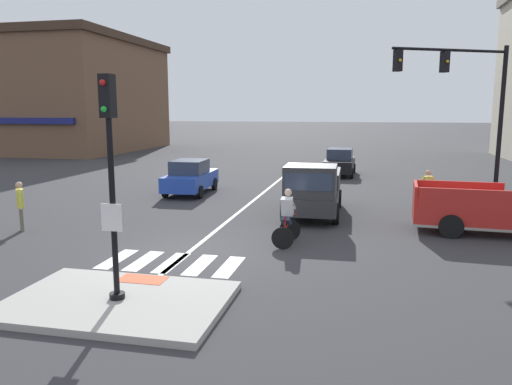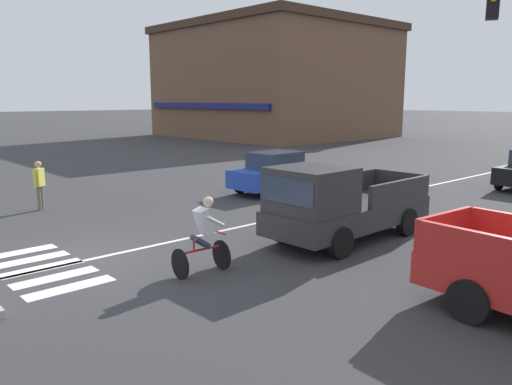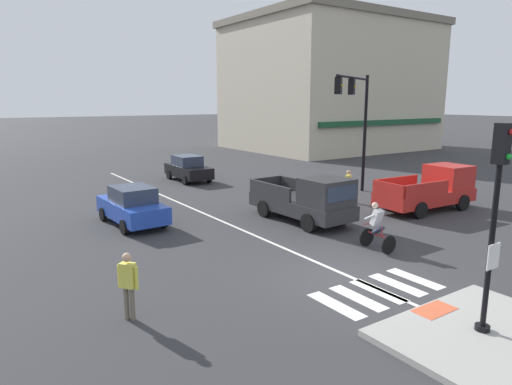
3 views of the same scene
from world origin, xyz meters
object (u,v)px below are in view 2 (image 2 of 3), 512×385
(pickup_truck_charcoal_eastbound_mid, at_px, (339,205))
(pedestrian_at_curb_left, at_px, (39,181))
(car_blue_westbound_far, at_px, (277,172))
(cyclist, at_px, (203,235))

(pickup_truck_charcoal_eastbound_mid, xyz_separation_m, pedestrian_at_curb_left, (-9.26, -4.40, 0.00))
(car_blue_westbound_far, height_order, pickup_truck_charcoal_eastbound_mid, pickup_truck_charcoal_eastbound_mid)
(car_blue_westbound_far, distance_m, cyclist, 10.00)
(pedestrian_at_curb_left, bearing_deg, car_blue_westbound_far, 70.46)
(cyclist, relative_size, pedestrian_at_curb_left, 1.01)
(pickup_truck_charcoal_eastbound_mid, relative_size, cyclist, 3.06)
(car_blue_westbound_far, relative_size, cyclist, 2.48)
(pickup_truck_charcoal_eastbound_mid, distance_m, cyclist, 4.12)
(car_blue_westbound_far, height_order, pedestrian_at_curb_left, pedestrian_at_curb_left)
(cyclist, height_order, pedestrian_at_curb_left, cyclist)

